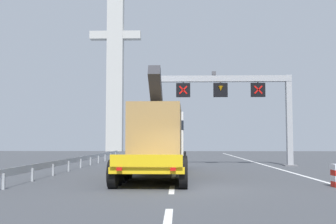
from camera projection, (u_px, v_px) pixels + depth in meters
name	position (u px, v px, depth m)	size (l,w,h in m)	color
ground	(185.00, 189.00, 15.58)	(112.00, 112.00, 0.00)	#424449
lane_markings	(175.00, 164.00, 32.04)	(0.20, 47.60, 0.01)	silver
edge_line_right	(275.00, 168.00, 27.39)	(0.20, 63.00, 0.01)	silver
overhead_lane_gantry	(240.00, 93.00, 30.04)	(10.61, 0.90, 6.92)	#9EA0A5
heavy_haul_truck_yellow	(160.00, 138.00, 23.05)	(3.22, 14.10, 5.30)	yellow
guardrail_left	(85.00, 159.00, 28.93)	(0.13, 30.35, 0.76)	#999EA3
bridge_pylon_distant	(115.00, 55.00, 72.37)	(9.00, 2.00, 33.00)	#B7B7B2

